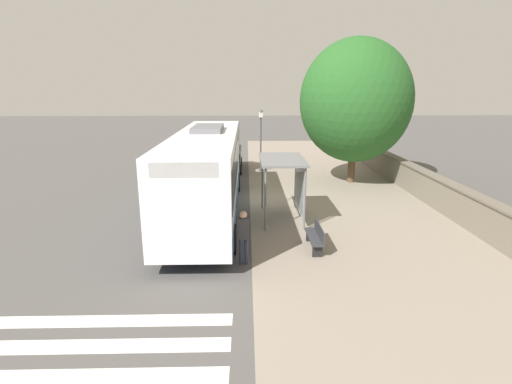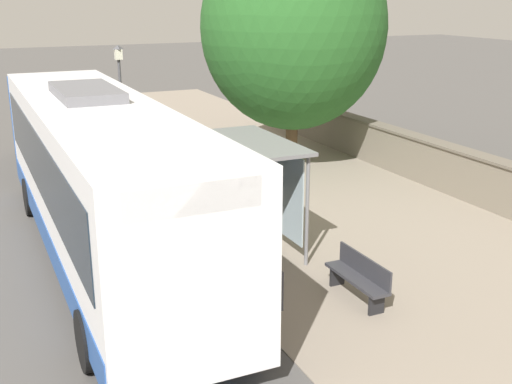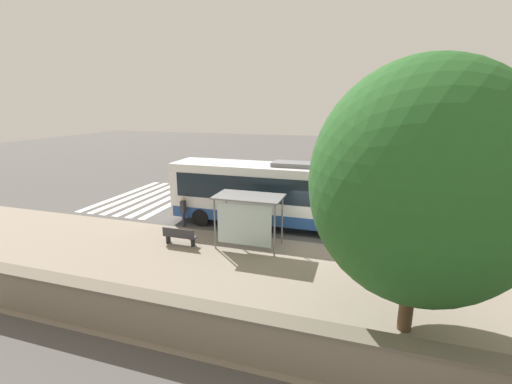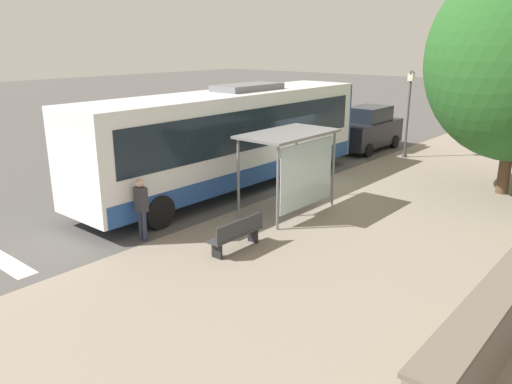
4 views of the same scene
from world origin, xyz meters
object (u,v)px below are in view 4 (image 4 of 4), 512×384
bus (231,137)px  pedestrian (141,205)px  bus_shelter (293,147)px  street_lamp_near (409,106)px  parked_car_behind_bus (367,129)px  bench (237,234)px

bus → pedestrian: 5.50m
bus_shelter → street_lamp_near: bearing=-86.0°
street_lamp_near → bus_shelter: bearing=94.0°
pedestrian → street_lamp_near: 14.27m
street_lamp_near → parked_car_behind_bus: 2.60m
street_lamp_near → bus: bearing=73.8°
parked_car_behind_bus → pedestrian: bearing=94.5°
pedestrian → street_lamp_near: size_ratio=0.43×
bus_shelter → bench: bearing=102.1°
bus → street_lamp_near: 9.35m
pedestrian → street_lamp_near: (-1.03, -14.17, 1.35)m
bench → parked_car_behind_bus: parked_car_behind_bus is taller
pedestrian → bench: size_ratio=1.01×
bus_shelter → street_lamp_near: size_ratio=0.80×
pedestrian → bench: pedestrian is taller
bus → pedestrian: (-1.57, 5.20, -0.90)m
bus_shelter → street_lamp_near: street_lamp_near is taller
bench → bus: bearing=-45.6°
bus → parked_car_behind_bus: (-0.41, -9.34, -0.89)m
bus → street_lamp_near: street_lamp_near is taller
bus → bench: (-4.00, 4.09, -1.44)m
bench → street_lamp_near: bearing=-83.9°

